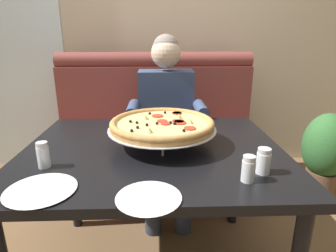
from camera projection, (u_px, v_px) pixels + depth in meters
The scene contains 12 objects.
back_wall_with_window at pixel (154, 20), 2.61m from camera, with size 6.00×0.12×2.80m, color beige.
booth_bench at pixel (155, 142), 2.37m from camera, with size 1.69×0.78×1.13m.
dining_table at pixel (153, 163), 1.37m from camera, with size 1.23×1.00×0.75m.
diner_main at pixel (166, 115), 2.03m from camera, with size 0.54×0.64×1.27m.
pizza at pixel (162, 125), 1.35m from camera, with size 0.52×0.52×0.14m.
shaker_oregano at pixel (263, 163), 1.08m from camera, with size 0.06×0.06×0.10m.
shaker_pepper_flakes at pixel (43, 157), 1.13m from camera, with size 0.05×0.05×0.11m.
shaker_parmesan at pixel (248, 171), 1.02m from camera, with size 0.05×0.05×0.10m.
plate_near_left at pixel (149, 196), 0.92m from camera, with size 0.22×0.22×0.02m.
plate_near_right at pixel (41, 188), 0.97m from camera, with size 0.24×0.24×0.02m.
patio_chair at pixel (46, 95), 3.63m from camera, with size 0.43×0.43×0.86m.
potted_plant at pixel (325, 152), 2.21m from camera, with size 0.36×0.36×0.70m.
Camera 1 is at (0.03, -1.25, 1.26)m, focal length 29.97 mm.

